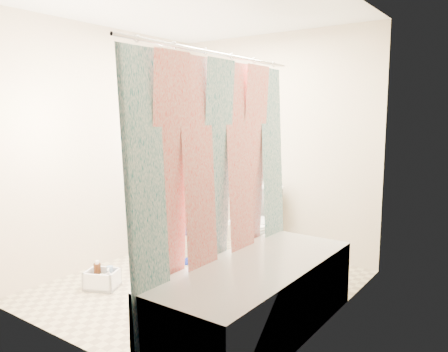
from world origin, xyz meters
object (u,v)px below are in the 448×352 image
Objects in this scene: bathtub at (257,295)px; toilet at (257,226)px; plumber at (195,184)px; cleaning_caddy at (103,280)px.

bathtub is 2.18× the size of toilet.
toilet is 0.77m from plumber.
toilet is at bearing 36.61° from cleaning_caddy.
bathtub is 1.07× the size of plumber.
bathtub is 1.44m from toilet.
plumber is 4.84× the size of cleaning_caddy.
toilet is 0.49× the size of plumber.
bathtub is 1.73m from plumber.
bathtub is 1.53m from cleaning_caddy.
toilet reaches higher than cleaning_caddy.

